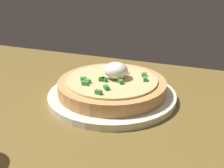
# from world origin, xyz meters

# --- Properties ---
(dining_table) EXTENTS (1.17, 0.67, 0.03)m
(dining_table) POSITION_xyz_m (0.00, 0.00, 0.02)
(dining_table) COLOR brown
(dining_table) RESTS_ON ground
(plate) EXTENTS (0.28, 0.28, 0.01)m
(plate) POSITION_xyz_m (-0.06, -0.07, 0.04)
(plate) COLOR silver
(plate) RESTS_ON dining_table
(pizza) EXTENTS (0.23, 0.23, 0.07)m
(pizza) POSITION_xyz_m (-0.06, -0.07, 0.06)
(pizza) COLOR tan
(pizza) RESTS_ON plate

